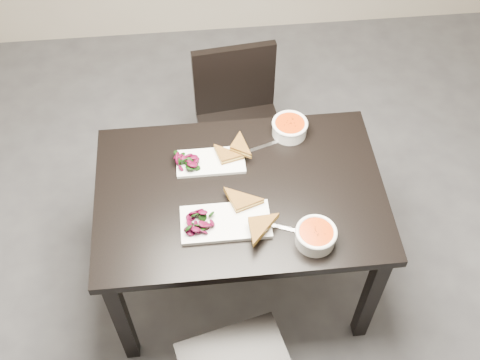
{
  "coord_description": "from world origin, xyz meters",
  "views": [
    {
      "loc": [
        -0.22,
        -0.98,
        2.69
      ],
      "look_at": [
        -0.07,
        0.47,
        0.82
      ],
      "focal_mm": 43.91,
      "sensor_mm": 36.0,
      "label": 1
    }
  ],
  "objects": [
    {
      "name": "soup_bowl_far",
      "position": [
        0.18,
        0.76,
        0.79
      ],
      "size": [
        0.16,
        0.16,
        0.07
      ],
      "color": "white",
      "rests_on": "table"
    },
    {
      "name": "chair_far",
      "position": [
        -0.01,
        1.14,
        0.48
      ],
      "size": [
        0.46,
        0.46,
        0.85
      ],
      "rotation": [
        0.0,
        0.0,
        0.11
      ],
      "color": "black",
      "rests_on": "ground"
    },
    {
      "name": "soup_bowl_near",
      "position": [
        0.19,
        0.2,
        0.79
      ],
      "size": [
        0.16,
        0.16,
        0.07
      ],
      "color": "white",
      "rests_on": "table"
    },
    {
      "name": "salad_far",
      "position": [
        -0.28,
        0.63,
        0.78
      ],
      "size": [
        0.09,
        0.08,
        0.04
      ],
      "primitive_type": null,
      "color": "black",
      "rests_on": "plate_far"
    },
    {
      "name": "sandwich_near",
      "position": [
        -0.08,
        0.33,
        0.8
      ],
      "size": [
        0.21,
        0.18,
        0.06
      ],
      "primitive_type": null,
      "rotation": [
        0.0,
        0.0,
        0.33
      ],
      "color": "#935C1E",
      "rests_on": "plate_near"
    },
    {
      "name": "plate_far",
      "position": [
        -0.18,
        0.63,
        0.76
      ],
      "size": [
        0.29,
        0.15,
        0.01
      ],
      "primitive_type": "cube",
      "color": "white",
      "rests_on": "table"
    },
    {
      "name": "sandwich_far",
      "position": [
        -0.12,
        0.61,
        0.79
      ],
      "size": [
        0.17,
        0.14,
        0.05
      ],
      "primitive_type": null,
      "rotation": [
        0.0,
        0.0,
        0.25
      ],
      "color": "#935C1E",
      "rests_on": "plate_far"
    },
    {
      "name": "table",
      "position": [
        -0.07,
        0.47,
        0.65
      ],
      "size": [
        1.2,
        0.8,
        0.75
      ],
      "color": "black",
      "rests_on": "ground"
    },
    {
      "name": "cutlery_far",
      "position": [
        0.05,
        0.7,
        0.75
      ],
      "size": [
        0.18,
        0.07,
        0.0
      ],
      "primitive_type": "cube",
      "rotation": [
        0.0,
        0.0,
        0.32
      ],
      "color": "silver",
      "rests_on": "table"
    },
    {
      "name": "plate_near",
      "position": [
        -0.15,
        0.31,
        0.76
      ],
      "size": [
        0.36,
        0.18,
        0.02
      ],
      "primitive_type": "cube",
      "color": "white",
      "rests_on": "table"
    },
    {
      "name": "salad_near",
      "position": [
        -0.25,
        0.31,
        0.79
      ],
      "size": [
        0.11,
        0.1,
        0.05
      ],
      "primitive_type": null,
      "color": "black",
      "rests_on": "plate_near"
    },
    {
      "name": "cutlery_near",
      "position": [
        0.07,
        0.27,
        0.75
      ],
      "size": [
        0.17,
        0.08,
        0.0
      ],
      "primitive_type": "cube",
      "rotation": [
        0.0,
        0.0,
        -0.36
      ],
      "color": "silver",
      "rests_on": "table"
    },
    {
      "name": "room_shell",
      "position": [
        0.0,
        0.0,
        1.83
      ],
      "size": [
        5.02,
        5.02,
        2.81
      ],
      "color": "beige",
      "rests_on": "ground"
    }
  ]
}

